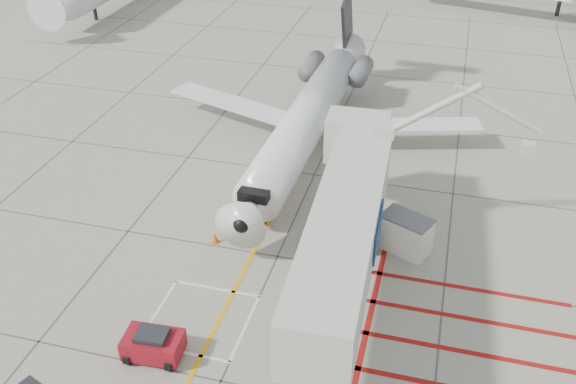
% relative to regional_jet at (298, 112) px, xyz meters
% --- Properties ---
extents(ground_plane, '(260.00, 260.00, 0.00)m').
position_rel_regional_jet_xyz_m(ground_plane, '(1.23, -12.81, -3.55)').
color(ground_plane, '#9F9789').
rests_on(ground_plane, ground).
extents(regional_jet, '(22.25, 27.69, 7.10)m').
position_rel_regional_jet_xyz_m(regional_jet, '(0.00, 0.00, 0.00)').
color(regional_jet, silver).
rests_on(regional_jet, ground_plane).
extents(jet_bridge, '(9.09, 18.03, 7.08)m').
position_rel_regional_jet_xyz_m(jet_bridge, '(4.87, -12.08, -0.01)').
color(jet_bridge, silver).
rests_on(jet_bridge, ground_plane).
extents(pushback_tug, '(2.40, 1.59, 1.35)m').
position_rel_regional_jet_xyz_m(pushback_tug, '(-1.79, -16.26, -2.88)').
color(pushback_tug, maroon).
rests_on(pushback_tug, ground_plane).
extents(baggage_cart, '(2.41, 2.01, 1.31)m').
position_rel_regional_jet_xyz_m(baggage_cart, '(3.87, -9.27, -2.90)').
color(baggage_cart, '#5B5B61').
rests_on(baggage_cart, ground_plane).
extents(ground_power_unit, '(2.76, 2.25, 1.90)m').
position_rel_regional_jet_xyz_m(ground_power_unit, '(7.10, -6.63, -2.60)').
color(ground_power_unit, white).
rests_on(ground_power_unit, ground_plane).
extents(cone_nose, '(0.38, 0.38, 0.53)m').
position_rel_regional_jet_xyz_m(cone_nose, '(-2.10, -8.51, -3.28)').
color(cone_nose, '#FC580D').
rests_on(cone_nose, ground_plane).
extents(cone_side, '(0.37, 0.37, 0.52)m').
position_rel_regional_jet_xyz_m(cone_side, '(2.55, -8.57, -3.29)').
color(cone_side, '#FF520D').
rests_on(cone_side, ground_plane).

